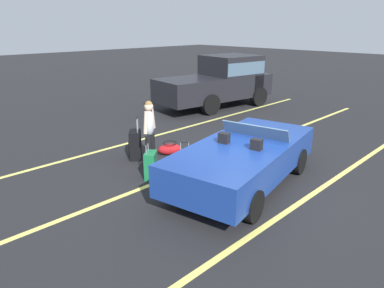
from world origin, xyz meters
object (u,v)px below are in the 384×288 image
object	(u,v)px
duffel_bag	(170,149)
suitcase_large_black	(135,145)
parked_pickup_truck_near	(222,80)
convertible_car	(247,156)
traveler_person	(150,131)
suitcase_medium_bright	(151,165)
suitcase_small_carryon	(185,164)

from	to	relation	value
duffel_bag	suitcase_large_black	bearing A→B (deg)	152.83
parked_pickup_truck_near	convertible_car	bearing A→B (deg)	-126.95
duffel_bag	traveler_person	bearing A→B (deg)	-159.81
suitcase_large_black	suitcase_medium_bright	bearing A→B (deg)	108.63
suitcase_medium_bright	parked_pickup_truck_near	distance (m)	7.80
suitcase_medium_bright	suitcase_small_carryon	distance (m)	0.81
suitcase_small_carryon	duffel_bag	distance (m)	1.35
convertible_car	parked_pickup_truck_near	bearing A→B (deg)	33.64
traveler_person	parked_pickup_truck_near	size ratio (longest dim) A/B	0.32
suitcase_small_carryon	parked_pickup_truck_near	bearing A→B (deg)	159.42
convertible_car	suitcase_medium_bright	xyz separation A→B (m)	(-1.42, 1.62, -0.28)
suitcase_medium_bright	traveler_person	xyz separation A→B (m)	(0.40, 0.50, 0.62)
suitcase_small_carryon	traveler_person	world-z (taller)	traveler_person
suitcase_large_black	suitcase_small_carryon	distance (m)	1.65
parked_pickup_truck_near	duffel_bag	bearing A→B (deg)	-143.95
convertible_car	suitcase_large_black	xyz separation A→B (m)	(-0.93, 2.87, -0.22)
convertible_car	duffel_bag	xyz separation A→B (m)	(-0.12, 2.45, -0.43)
convertible_car	traveler_person	world-z (taller)	traveler_person
suitcase_medium_bright	parked_pickup_truck_near	xyz separation A→B (m)	(6.80, 3.75, 0.79)
suitcase_large_black	duffel_bag	distance (m)	0.94
suitcase_medium_bright	duffel_bag	size ratio (longest dim) A/B	1.19
traveler_person	suitcase_small_carryon	bearing A→B (deg)	-9.74
duffel_bag	parked_pickup_truck_near	xyz separation A→B (m)	(5.49, 2.91, 0.95)
suitcase_large_black	suitcase_small_carryon	xyz separation A→B (m)	(0.22, -1.63, -0.12)
suitcase_large_black	suitcase_medium_bright	size ratio (longest dim) A/B	1.32
suitcase_small_carryon	duffel_bag	size ratio (longest dim) A/B	1.11
parked_pickup_truck_near	suitcase_large_black	bearing A→B (deg)	-150.32
suitcase_large_black	traveler_person	distance (m)	0.94
suitcase_large_black	suitcase_medium_bright	distance (m)	1.35
suitcase_medium_bright	suitcase_small_carryon	bearing A→B (deg)	21.22
convertible_car	suitcase_small_carryon	xyz separation A→B (m)	(-0.71, 1.24, -0.34)
duffel_bag	parked_pickup_truck_near	size ratio (longest dim) A/B	0.13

